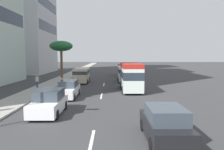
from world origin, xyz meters
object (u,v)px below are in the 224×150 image
(minibus_lead, at_px, (131,76))
(car_fifth, at_px, (49,103))
(van_sixth, at_px, (123,69))
(palm_tree, at_px, (61,47))
(van_third, at_px, (82,74))
(pedestrian_by_tree, at_px, (37,81))
(car_fourth, at_px, (165,124))
(van_second, at_px, (124,73))
(car_seventh, at_px, (68,89))

(minibus_lead, xyz_separation_m, car_fifth, (-10.09, 6.79, -0.96))
(van_sixth, height_order, palm_tree, palm_tree)
(van_third, height_order, pedestrian_by_tree, van_third)
(van_third, relative_size, car_fourth, 1.14)
(van_second, distance_m, car_fifth, 20.08)
(van_sixth, bearing_deg, palm_tree, 113.64)
(minibus_lead, height_order, car_seventh, minibus_lead)
(palm_tree, bearing_deg, car_seventh, -165.31)
(car_fourth, relative_size, van_sixth, 0.78)
(minibus_lead, bearing_deg, van_sixth, -0.79)
(van_third, bearing_deg, van_second, 103.48)
(pedestrian_by_tree, bearing_deg, van_sixth, -104.94)
(van_second, distance_m, van_third, 6.78)
(van_sixth, height_order, car_seventh, van_sixth)
(van_second, height_order, palm_tree, palm_tree)
(van_second, distance_m, car_seventh, 14.32)
(car_fifth, relative_size, van_sixth, 0.80)
(car_fifth, xyz_separation_m, pedestrian_by_tree, (11.65, 4.78, 0.19))
(minibus_lead, distance_m, car_seventh, 7.74)
(car_fourth, height_order, pedestrian_by_tree, car_fourth)
(van_second, relative_size, van_sixth, 0.98)
(van_second, xyz_separation_m, pedestrian_by_tree, (-7.30, 11.41, -0.39))
(minibus_lead, relative_size, car_seventh, 1.42)
(car_seventh, bearing_deg, minibus_lead, 120.72)
(van_third, bearing_deg, car_seventh, 0.82)
(minibus_lead, relative_size, palm_tree, 1.03)
(minibus_lead, bearing_deg, car_seventh, 120.72)
(car_fourth, relative_size, car_fifth, 0.98)
(palm_tree, bearing_deg, van_sixth, -66.36)
(car_fourth, relative_size, car_seventh, 0.88)
(van_third, bearing_deg, minibus_lead, 42.88)
(car_seventh, distance_m, pedestrian_by_tree, 7.41)
(van_second, relative_size, pedestrian_by_tree, 3.39)
(van_third, distance_m, car_seventh, 11.21)
(car_fifth, relative_size, palm_tree, 0.65)
(minibus_lead, relative_size, van_second, 1.29)
(van_second, distance_m, van_sixth, 9.81)
(car_fourth, xyz_separation_m, palm_tree, (28.62, 11.45, 4.94))
(car_fifth, relative_size, pedestrian_by_tree, 2.78)
(minibus_lead, distance_m, van_second, 8.87)
(palm_tree, bearing_deg, van_second, -113.42)
(pedestrian_by_tree, xyz_separation_m, palm_tree, (12.08, -0.37, 4.74))
(pedestrian_by_tree, bearing_deg, car_seventh, 151.92)
(van_third, relative_size, car_seventh, 1.01)
(minibus_lead, bearing_deg, palm_tree, 39.39)
(pedestrian_by_tree, bearing_deg, minibus_lead, -167.96)
(car_seventh, bearing_deg, pedestrian_by_tree, -137.82)
(car_fifth, height_order, car_seventh, car_fifth)
(van_third, relative_size, car_fifth, 1.11)
(pedestrian_by_tree, height_order, palm_tree, palm_tree)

